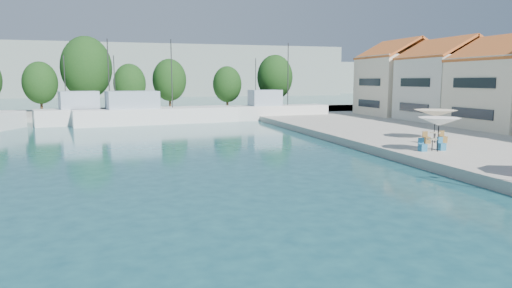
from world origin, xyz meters
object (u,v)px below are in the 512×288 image
object	(u,v)px
trawler_04	(276,111)
umbrella_white	(439,122)
trawler_02	(95,115)
umbrella_cream	(435,113)
trawler_03	(153,114)

from	to	relation	value
trawler_04	umbrella_white	bearing A→B (deg)	-95.29
trawler_02	umbrella_cream	bearing A→B (deg)	-59.01
trawler_02	umbrella_white	bearing A→B (deg)	-68.84
trawler_02	trawler_03	distance (m)	6.61
trawler_02	trawler_03	world-z (taller)	same
trawler_04	umbrella_white	xyz separation A→B (m)	(-0.26, -32.39, 1.42)
trawler_02	trawler_03	xyz separation A→B (m)	(6.50, -1.20, -0.00)
trawler_03	umbrella_cream	distance (m)	32.06
trawler_02	trawler_04	xyz separation A→B (m)	(22.31, 0.27, 0.00)
trawler_02	umbrella_white	size ratio (longest dim) A/B	5.44
trawler_02	umbrella_cream	xyz separation A→B (m)	(25.97, -26.62, 1.49)
trawler_03	umbrella_white	bearing A→B (deg)	-72.21
trawler_02	umbrella_cream	size ratio (longest dim) A/B	4.44
trawler_04	trawler_02	bearing A→B (deg)	175.86
trawler_02	trawler_04	size ratio (longest dim) A/B	1.08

